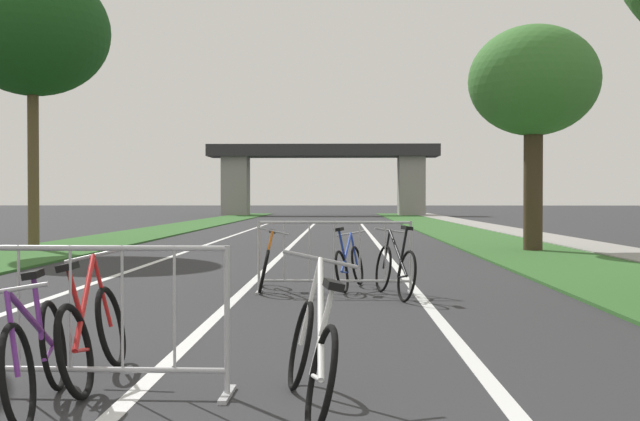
{
  "coord_description": "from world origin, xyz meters",
  "views": [
    {
      "loc": [
        1.45,
        -1.57,
        1.37
      ],
      "look_at": [
        0.56,
        30.21,
        0.87
      ],
      "focal_mm": 42.07,
      "sensor_mm": 36.0,
      "label": 1
    }
  ],
  "objects_px": {
    "tree_left_pine_far": "(33,32)",
    "bicycle_red_5": "(93,333)",
    "tree_right_cypress_far": "(534,83)",
    "bicycle_white_3": "(311,353)",
    "bicycle_orange_4": "(265,266)",
    "bicycle_black_1": "(395,269)",
    "crowd_barrier_second": "(335,258)",
    "crowd_barrier_nearest": "(70,321)",
    "bicycle_purple_0": "(37,353)",
    "bicycle_blue_2": "(349,265)"
  },
  "relations": [
    {
      "from": "crowd_barrier_second",
      "to": "bicycle_red_5",
      "type": "height_order",
      "value": "crowd_barrier_second"
    },
    {
      "from": "crowd_barrier_second",
      "to": "bicycle_purple_0",
      "type": "relative_size",
      "value": 1.41
    },
    {
      "from": "crowd_barrier_nearest",
      "to": "crowd_barrier_second",
      "type": "bearing_deg",
      "value": 72.45
    },
    {
      "from": "crowd_barrier_nearest",
      "to": "bicycle_blue_2",
      "type": "height_order",
      "value": "crowd_barrier_nearest"
    },
    {
      "from": "bicycle_orange_4",
      "to": "bicycle_red_5",
      "type": "relative_size",
      "value": 0.97
    },
    {
      "from": "bicycle_black_1",
      "to": "bicycle_blue_2",
      "type": "relative_size",
      "value": 1.06
    },
    {
      "from": "tree_right_cypress_far",
      "to": "bicycle_blue_2",
      "type": "xyz_separation_m",
      "value": [
        -4.83,
        -8.08,
        -3.98
      ]
    },
    {
      "from": "bicycle_black_1",
      "to": "bicycle_orange_4",
      "type": "distance_m",
      "value": 2.05
    },
    {
      "from": "tree_left_pine_far",
      "to": "bicycle_red_5",
      "type": "distance_m",
      "value": 16.39
    },
    {
      "from": "tree_left_pine_far",
      "to": "bicycle_white_3",
      "type": "bearing_deg",
      "value": -61.75
    },
    {
      "from": "bicycle_blue_2",
      "to": "bicycle_white_3",
      "type": "relative_size",
      "value": 0.97
    },
    {
      "from": "crowd_barrier_second",
      "to": "bicycle_blue_2",
      "type": "bearing_deg",
      "value": 65.92
    },
    {
      "from": "tree_left_pine_far",
      "to": "tree_right_cypress_far",
      "type": "xyz_separation_m",
      "value": [
        13.11,
        -0.22,
        -1.45
      ]
    },
    {
      "from": "bicycle_purple_0",
      "to": "bicycle_orange_4",
      "type": "height_order",
      "value": "bicycle_orange_4"
    },
    {
      "from": "bicycle_black_1",
      "to": "bicycle_orange_4",
      "type": "relative_size",
      "value": 1.1
    },
    {
      "from": "bicycle_black_1",
      "to": "bicycle_blue_2",
      "type": "height_order",
      "value": "bicycle_black_1"
    },
    {
      "from": "crowd_barrier_second",
      "to": "bicycle_black_1",
      "type": "height_order",
      "value": "crowd_barrier_second"
    },
    {
      "from": "crowd_barrier_nearest",
      "to": "bicycle_white_3",
      "type": "relative_size",
      "value": 1.32
    },
    {
      "from": "bicycle_red_5",
      "to": "bicycle_white_3",
      "type": "bearing_deg",
      "value": -26.46
    },
    {
      "from": "bicycle_purple_0",
      "to": "bicycle_black_1",
      "type": "xyz_separation_m",
      "value": [
        2.74,
        5.66,
        0.03
      ]
    },
    {
      "from": "tree_left_pine_far",
      "to": "bicycle_red_5",
      "type": "bearing_deg",
      "value": -65.93
    },
    {
      "from": "bicycle_purple_0",
      "to": "bicycle_blue_2",
      "type": "xyz_separation_m",
      "value": [
        2.11,
        6.54,
        -0.0
      ]
    },
    {
      "from": "tree_right_cypress_far",
      "to": "bicycle_purple_0",
      "type": "height_order",
      "value": "tree_right_cypress_far"
    },
    {
      "from": "tree_right_cypress_far",
      "to": "crowd_barrier_nearest",
      "type": "distance_m",
      "value": 16.27
    },
    {
      "from": "tree_right_cypress_far",
      "to": "bicycle_orange_4",
      "type": "distance_m",
      "value": 10.96
    },
    {
      "from": "tree_right_cypress_far",
      "to": "crowd_barrier_second",
      "type": "relative_size",
      "value": 2.57
    },
    {
      "from": "bicycle_purple_0",
      "to": "bicycle_orange_4",
      "type": "bearing_deg",
      "value": -106.9
    },
    {
      "from": "bicycle_blue_2",
      "to": "bicycle_red_5",
      "type": "xyz_separation_m",
      "value": [
        -1.98,
        -5.82,
        0.01
      ]
    },
    {
      "from": "bicycle_black_1",
      "to": "bicycle_orange_4",
      "type": "bearing_deg",
      "value": 145.12
    },
    {
      "from": "bicycle_black_1",
      "to": "bicycle_white_3",
      "type": "height_order",
      "value": "bicycle_white_3"
    },
    {
      "from": "crowd_barrier_nearest",
      "to": "bicycle_orange_4",
      "type": "bearing_deg",
      "value": 82.94
    },
    {
      "from": "tree_left_pine_far",
      "to": "crowd_barrier_second",
      "type": "bearing_deg",
      "value": -47.45
    },
    {
      "from": "tree_right_cypress_far",
      "to": "bicycle_purple_0",
      "type": "distance_m",
      "value": 16.66
    },
    {
      "from": "tree_left_pine_far",
      "to": "bicycle_red_5",
      "type": "xyz_separation_m",
      "value": [
        6.31,
        -14.12,
        -5.43
      ]
    },
    {
      "from": "tree_left_pine_far",
      "to": "bicycle_white_3",
      "type": "distance_m",
      "value": 17.68
    },
    {
      "from": "bicycle_black_1",
      "to": "bicycle_white_3",
      "type": "xyz_separation_m",
      "value": [
        -0.95,
        -5.65,
        -0.02
      ]
    },
    {
      "from": "tree_right_cypress_far",
      "to": "bicycle_orange_4",
      "type": "xyz_separation_m",
      "value": [
        -6.09,
        -8.2,
        -3.98
      ]
    },
    {
      "from": "tree_left_pine_far",
      "to": "bicycle_blue_2",
      "type": "xyz_separation_m",
      "value": [
        8.28,
        -8.3,
        -5.43
      ]
    },
    {
      "from": "tree_left_pine_far",
      "to": "bicycle_orange_4",
      "type": "xyz_separation_m",
      "value": [
        7.02,
        -8.41,
        -5.43
      ]
    },
    {
      "from": "bicycle_orange_4",
      "to": "bicycle_red_5",
      "type": "distance_m",
      "value": 5.75
    },
    {
      "from": "bicycle_black_1",
      "to": "bicycle_orange_4",
      "type": "height_order",
      "value": "bicycle_black_1"
    },
    {
      "from": "crowd_barrier_nearest",
      "to": "bicycle_white_3",
      "type": "bearing_deg",
      "value": -11.7
    },
    {
      "from": "bicycle_black_1",
      "to": "bicycle_red_5",
      "type": "relative_size",
      "value": 1.07
    },
    {
      "from": "bicycle_white_3",
      "to": "bicycle_red_5",
      "type": "relative_size",
      "value": 1.04
    },
    {
      "from": "tree_right_cypress_far",
      "to": "bicycle_white_3",
      "type": "distance_m",
      "value": 15.99
    },
    {
      "from": "crowd_barrier_nearest",
      "to": "bicycle_red_5",
      "type": "xyz_separation_m",
      "value": [
        0.04,
        0.36,
        -0.15
      ]
    },
    {
      "from": "crowd_barrier_second",
      "to": "bicycle_black_1",
      "type": "bearing_deg",
      "value": -24.48
    },
    {
      "from": "crowd_barrier_second",
      "to": "tree_left_pine_far",
      "type": "bearing_deg",
      "value": 132.55
    },
    {
      "from": "crowd_barrier_second",
      "to": "bicycle_orange_4",
      "type": "height_order",
      "value": "crowd_barrier_second"
    },
    {
      "from": "bicycle_orange_4",
      "to": "tree_right_cypress_far",
      "type": "bearing_deg",
      "value": -131.58
    }
  ]
}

